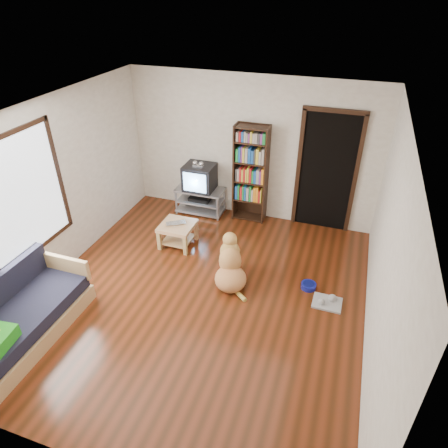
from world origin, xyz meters
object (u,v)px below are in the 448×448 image
(sofa, at_px, (22,319))
(coffee_table, at_px, (178,230))
(laptop, at_px, (176,225))
(crt_tv, at_px, (200,177))
(dog_bowl, at_px, (309,286))
(grey_rag, at_px, (327,303))
(dog, at_px, (230,266))
(bookshelf, at_px, (251,169))
(tv_stand, at_px, (200,200))

(sofa, relative_size, coffee_table, 3.27)
(laptop, distance_m, crt_tv, 1.25)
(dog_bowl, relative_size, sofa, 0.12)
(sofa, xyz_separation_m, coffee_table, (1.02, 2.48, 0.02))
(grey_rag, xyz_separation_m, coffee_table, (-2.59, 0.67, 0.27))
(crt_tv, bearing_deg, dog, -56.82)
(bookshelf, relative_size, dog, 2.15)
(dog_bowl, distance_m, tv_stand, 2.82)
(sofa, bearing_deg, grey_rag, 26.59)
(bookshelf, xyz_separation_m, dog, (0.24, -1.88, -0.73))
(crt_tv, xyz_separation_m, coffee_table, (0.05, -1.18, -0.46))
(crt_tv, bearing_deg, bookshelf, 4.32)
(tv_stand, xyz_separation_m, dog, (1.19, -1.79, 0.01))
(laptop, xyz_separation_m, bookshelf, (0.90, 1.28, 0.59))
(crt_tv, xyz_separation_m, bookshelf, (0.95, 0.07, 0.26))
(dog_bowl, bearing_deg, bookshelf, 129.59)
(dog, bearing_deg, grey_rag, -1.39)
(laptop, distance_m, tv_stand, 1.19)
(sofa, relative_size, dog, 2.15)
(laptop, distance_m, sofa, 2.65)
(dog_bowl, distance_m, coffee_table, 2.34)
(tv_stand, distance_m, coffee_table, 1.16)
(bookshelf, bearing_deg, crt_tv, -175.68)
(grey_rag, height_order, coffee_table, coffee_table)
(grey_rag, xyz_separation_m, dog, (-1.45, 0.04, 0.26))
(laptop, relative_size, dog_bowl, 1.49)
(dog_bowl, height_order, grey_rag, dog_bowl)
(tv_stand, bearing_deg, crt_tv, 90.00)
(sofa, bearing_deg, dog_bowl, 31.87)
(laptop, height_order, bookshelf, bookshelf)
(dog_bowl, xyz_separation_m, sofa, (-3.30, -2.05, 0.22))
(laptop, relative_size, crt_tv, 0.56)
(laptop, xyz_separation_m, dog_bowl, (2.29, -0.39, -0.37))
(dog_bowl, relative_size, tv_stand, 0.24)
(grey_rag, bearing_deg, coffee_table, 165.44)
(laptop, relative_size, sofa, 0.18)
(laptop, height_order, coffee_table, laptop)
(tv_stand, height_order, sofa, sofa)
(dog_bowl, bearing_deg, grey_rag, -39.81)
(tv_stand, relative_size, bookshelf, 0.50)
(bookshelf, distance_m, coffee_table, 1.70)
(laptop, distance_m, dog, 1.30)
(laptop, xyz_separation_m, grey_rag, (2.59, -0.64, -0.40))
(tv_stand, distance_m, sofa, 3.76)
(bookshelf, bearing_deg, coffee_table, -125.93)
(grey_rag, bearing_deg, laptop, 166.07)
(tv_stand, xyz_separation_m, sofa, (-0.97, -3.63, -0.01))
(sofa, bearing_deg, coffee_table, 67.63)
(tv_stand, bearing_deg, laptop, -87.81)
(sofa, distance_m, dog, 2.84)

